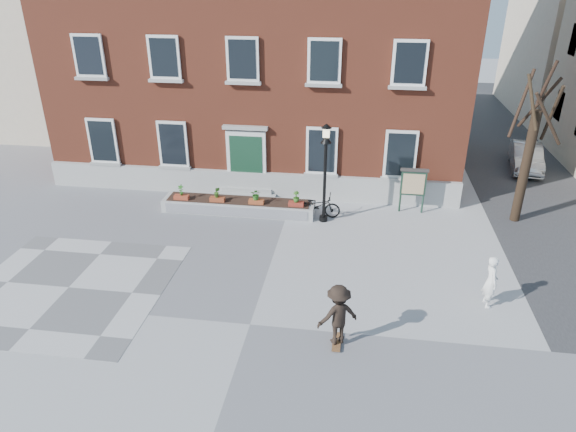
% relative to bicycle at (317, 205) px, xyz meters
% --- Properties ---
extents(ground, '(100.00, 100.00, 0.00)m').
position_rel_bicycle_xyz_m(ground, '(-1.21, -7.21, -0.48)').
color(ground, '#969699').
rests_on(ground, ground).
extents(checker_patch, '(6.00, 6.00, 0.01)m').
position_rel_bicycle_xyz_m(checker_patch, '(-7.21, -6.21, -0.48)').
color(checker_patch, '#5D5D60').
rests_on(checker_patch, ground).
extents(distant_building, '(10.00, 12.00, 13.00)m').
position_rel_bicycle_xyz_m(distant_building, '(-19.21, 12.79, 6.02)').
color(distant_building, beige).
rests_on(distant_building, ground).
extents(bicycle, '(1.86, 0.70, 0.97)m').
position_rel_bicycle_xyz_m(bicycle, '(0.00, 0.00, 0.00)').
color(bicycle, black).
rests_on(bicycle, ground).
extents(parked_car, '(1.90, 3.97, 1.25)m').
position_rel_bicycle_xyz_m(parked_car, '(9.70, 6.88, 0.14)').
color(parked_car, silver).
rests_on(parked_car, ground).
extents(bystander, '(0.45, 0.63, 1.62)m').
position_rel_bicycle_xyz_m(bystander, '(5.53, -5.28, 0.33)').
color(bystander, white).
rests_on(bystander, ground).
extents(brick_building, '(18.40, 10.85, 12.60)m').
position_rel_bicycle_xyz_m(brick_building, '(-3.21, 6.76, 5.82)').
color(brick_building, brown).
rests_on(brick_building, ground).
extents(planter_assembly, '(6.20, 1.12, 1.15)m').
position_rel_bicycle_xyz_m(planter_assembly, '(-3.20, -0.04, -0.18)').
color(planter_assembly, '#B2B3AE').
rests_on(planter_assembly, ground).
extents(bare_tree, '(1.83, 1.83, 6.16)m').
position_rel_bicycle_xyz_m(bare_tree, '(7.79, 0.80, 2.31)').
color(bare_tree, black).
rests_on(bare_tree, ground).
extents(lamp_post, '(0.40, 0.40, 3.93)m').
position_rel_bicycle_xyz_m(lamp_post, '(0.29, -0.36, 2.05)').
color(lamp_post, black).
rests_on(lamp_post, ground).
extents(notice_board, '(1.10, 0.16, 1.87)m').
position_rel_bicycle_xyz_m(notice_board, '(3.75, 0.97, 0.78)').
color(notice_board, black).
rests_on(notice_board, ground).
extents(skateboarder, '(1.28, 1.08, 1.80)m').
position_rel_bicycle_xyz_m(skateboarder, '(1.23, -7.68, 0.45)').
color(skateboarder, brown).
rests_on(skateboarder, ground).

